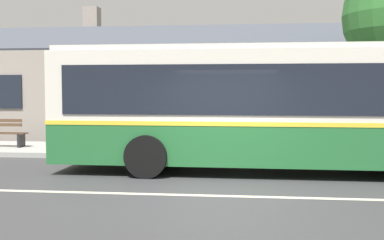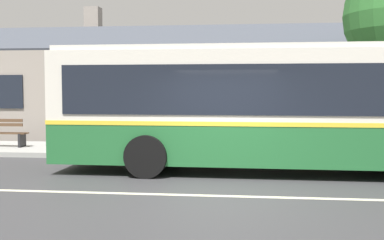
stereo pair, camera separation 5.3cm
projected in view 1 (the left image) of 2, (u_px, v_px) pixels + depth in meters
The scene contains 6 objects.
ground_plane at pixel (218, 196), 9.26m from camera, with size 300.00×300.00×0.00m, color #38383A.
sidewalk_far at pixel (229, 152), 15.20m from camera, with size 60.00×3.00×0.15m, color #9E9E99.
lane_divider_stripe at pixel (218, 196), 9.26m from camera, with size 60.00×0.16×0.01m, color beige.
community_building at pixel (223, 93), 21.85m from camera, with size 23.86×8.39×5.98m.
transit_bus at pixel (274, 105), 11.89m from camera, with size 10.84×2.85×3.09m.
bench_by_building at pixel (1, 134), 15.80m from camera, with size 1.65×0.51×0.94m.
Camera 1 is at (0.52, -9.14, 2.06)m, focal length 45.00 mm.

